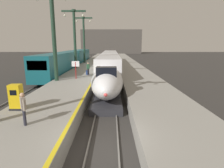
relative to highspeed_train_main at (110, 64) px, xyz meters
The scene contains 19 objects.
ground_plane 23.48m from the highspeed_train_main, 90.00° to the right, with size 260.00×260.00×0.00m, color #33302D.
platform_left 4.49m from the highspeed_train_main, 161.63° to the left, with size 4.80×110.00×1.05m, color gray.
platform_right 4.49m from the highspeed_train_main, 18.37° to the left, with size 4.80×110.00×1.05m, color gray.
platform_left_safety_stripe 2.39m from the highspeed_train_main, 142.77° to the left, with size 0.20×107.80×0.01m, color yellow.
rail_main_left 4.56m from the highspeed_train_main, 100.38° to the left, with size 0.08×110.00×0.12m, color slate.
rail_main_right 4.56m from the highspeed_train_main, 79.62° to the left, with size 0.08×110.00×0.12m, color slate.
rail_secondary_left 9.93m from the highspeed_train_main, 155.17° to the left, with size 0.08×110.00×0.12m, color slate.
rail_secondary_right 8.62m from the highspeed_train_main, 150.88° to the left, with size 0.08×110.00×0.12m, color slate.
highspeed_train_main is the anchor object (origin of this frame).
regional_train_adjacent 11.11m from the highspeed_train_main, 136.85° to the left, with size 2.85×36.60×3.80m.
station_column_mid 13.16m from the highspeed_train_main, 118.90° to the right, with size 4.00×0.68×9.66m.
station_column_far 7.72m from the highspeed_train_main, behind, with size 4.00×0.68×9.72m.
station_column_distant 13.37m from the highspeed_train_main, 118.55° to the left, with size 4.00×0.68×10.09m.
passenger_near_edge 7.35m from the highspeed_train_main, 112.20° to the right, with size 0.38×0.50×1.69m.
passenger_mid_platform 22.73m from the highspeed_train_main, 100.07° to the right, with size 0.40×0.49×1.69m.
rolling_suitcase 7.12m from the highspeed_train_main, 114.25° to the right, with size 0.40×0.22×0.98m.
ticket_machine_yellow 20.85m from the highspeed_train_main, 105.44° to the right, with size 0.76×0.62×1.60m.
departure_info_board 10.35m from the highspeed_train_main, 112.17° to the right, with size 0.90×0.10×2.12m.
terminus_back_wall 78.76m from the highspeed_train_main, 90.00° to the left, with size 36.00×2.00×14.00m, color #4C4742.
Camera 1 is at (0.44, -7.45, 5.02)m, focal length 28.77 mm.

